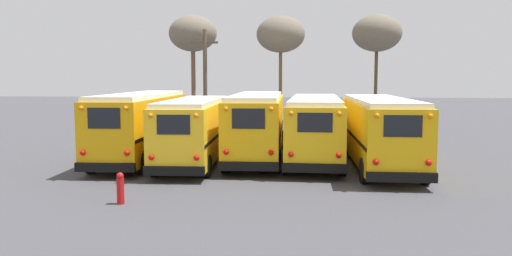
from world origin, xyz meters
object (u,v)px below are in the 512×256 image
object	(u,v)px
school_bus_3	(315,126)
bare_tree_0	(281,35)
bare_tree_1	(193,34)
bare_tree_2	(377,34)
school_bus_2	(257,124)
school_bus_1	(195,129)
school_bus_0	(142,124)
utility_pole	(205,81)
school_bus_4	(379,129)
fire_hydrant	(120,188)

from	to	relation	value
school_bus_3	bare_tree_0	size ratio (longest dim) A/B	1.29
bare_tree_0	school_bus_3	bearing A→B (deg)	-79.89
bare_tree_1	bare_tree_2	size ratio (longest dim) A/B	0.97
school_bus_3	bare_tree_1	size ratio (longest dim) A/B	1.23
school_bus_2	school_bus_1	bearing A→B (deg)	-154.82
school_bus_3	bare_tree_1	bearing A→B (deg)	121.85
school_bus_0	bare_tree_0	world-z (taller)	bare_tree_0
school_bus_0	bare_tree_2	xyz separation A→B (m)	(14.32, 18.34, 5.91)
school_bus_2	bare_tree_1	distance (m)	17.06
bare_tree_0	school_bus_1	bearing A→B (deg)	-105.51
school_bus_1	bare_tree_2	distance (m)	23.20
school_bus_0	bare_tree_2	distance (m)	24.01
school_bus_3	utility_pole	world-z (taller)	utility_pole
school_bus_3	bare_tree_2	xyz separation A→B (m)	(5.70, 17.80, 6.00)
school_bus_2	school_bus_4	world-z (taller)	school_bus_2
school_bus_4	fire_hydrant	distance (m)	12.23
school_bus_1	school_bus_4	bearing A→B (deg)	-1.46
school_bus_0	bare_tree_1	world-z (taller)	bare_tree_1
fire_hydrant	utility_pole	bearing A→B (deg)	91.63
school_bus_0	bare_tree_1	xyz separation A→B (m)	(-0.52, 15.25, 5.68)
school_bus_0	bare_tree_1	distance (m)	16.28
school_bus_1	bare_tree_2	xyz separation A→B (m)	(11.45, 19.25, 6.05)
school_bus_2	bare_tree_0	distance (m)	13.00
school_bus_3	school_bus_1	bearing A→B (deg)	-165.81
bare_tree_2	bare_tree_1	bearing A→B (deg)	-168.25
school_bus_1	bare_tree_1	bearing A→B (deg)	101.86
school_bus_3	school_bus_2	bearing A→B (deg)	-177.96
school_bus_2	bare_tree_2	size ratio (longest dim) A/B	1.11
school_bus_4	fire_hydrant	size ratio (longest dim) A/B	10.18
utility_pole	bare_tree_2	world-z (taller)	bare_tree_2
bare_tree_2	fire_hydrant	distance (m)	30.63
school_bus_1	bare_tree_1	size ratio (longest dim) A/B	1.07
school_bus_3	bare_tree_2	world-z (taller)	bare_tree_2
school_bus_3	school_bus_4	xyz separation A→B (m)	(2.87, -1.67, 0.01)
school_bus_1	utility_pole	bearing A→B (deg)	97.54
utility_pole	school_bus_4	bearing A→B (deg)	-46.36
school_bus_2	school_bus_0	bearing A→B (deg)	-175.66
school_bus_0	school_bus_2	size ratio (longest dim) A/B	1.04
school_bus_0	bare_tree_0	xyz separation A→B (m)	(6.53, 12.26, 5.35)
bare_tree_2	fire_hydrant	bearing A→B (deg)	-114.36
school_bus_4	bare_tree_2	size ratio (longest dim) A/B	1.13
school_bus_3	school_bus_4	world-z (taller)	school_bus_4
school_bus_4	school_bus_1	bearing A→B (deg)	178.54
school_bus_2	bare_tree_1	size ratio (longest dim) A/B	1.15
utility_pole	school_bus_0	bearing A→B (deg)	-99.25
school_bus_3	bare_tree_0	bearing A→B (deg)	100.11
school_bus_4	bare_tree_0	xyz separation A→B (m)	(-4.96, 13.39, 5.42)
school_bus_0	school_bus_3	size ratio (longest dim) A/B	0.97
school_bus_0	school_bus_1	xyz separation A→B (m)	(2.87, -0.91, -0.13)
utility_pole	bare_tree_1	bearing A→B (deg)	109.00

